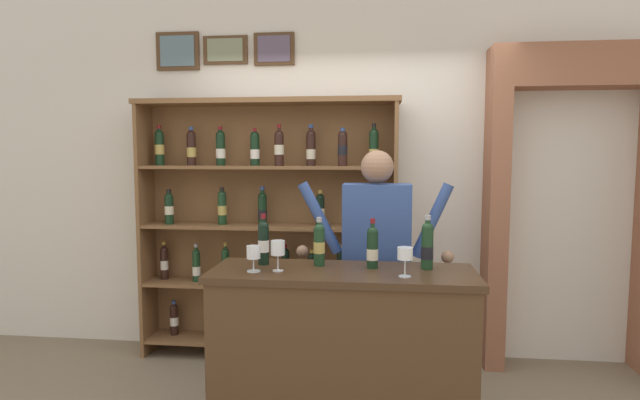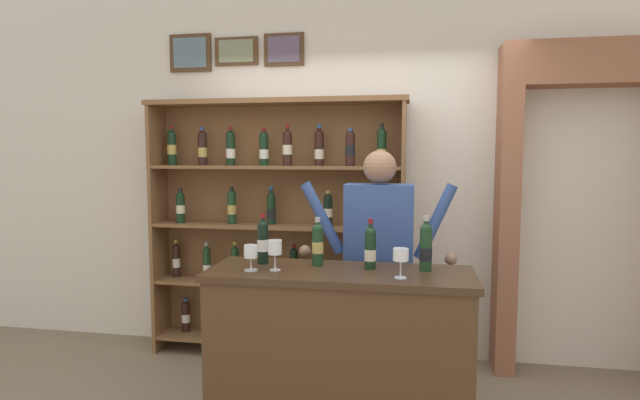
{
  "view_description": "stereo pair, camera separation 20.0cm",
  "coord_description": "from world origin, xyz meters",
  "px_view_note": "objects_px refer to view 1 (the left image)",
  "views": [
    {
      "loc": [
        0.25,
        -2.79,
        1.69
      ],
      "look_at": [
        -0.1,
        0.24,
        1.4
      ],
      "focal_mm": 28.42,
      "sensor_mm": 36.0,
      "label": 1
    },
    {
      "loc": [
        0.44,
        -2.76,
        1.69
      ],
      "look_at": [
        -0.1,
        0.24,
        1.4
      ],
      "focal_mm": 28.42,
      "sensor_mm": 36.0,
      "label": 2
    }
  ],
  "objects_px": {
    "tasting_counter": "(342,359)",
    "shopkeeper": "(376,249)",
    "wine_glass_right": "(278,249)",
    "tasting_bottle_super_tuscan": "(264,242)",
    "tasting_bottle_grappa": "(427,245)",
    "wine_shelf": "(268,221)",
    "wine_glass_left": "(253,254)",
    "wine_glass_spare": "(405,255)",
    "tasting_bottle_riserva": "(319,243)",
    "tasting_bottle_prosecco": "(372,247)"
  },
  "relations": [
    {
      "from": "tasting_counter",
      "to": "shopkeeper",
      "type": "height_order",
      "value": "shopkeeper"
    },
    {
      "from": "wine_glass_right",
      "to": "tasting_bottle_super_tuscan",
      "type": "bearing_deg",
      "value": 126.61
    },
    {
      "from": "tasting_bottle_grappa",
      "to": "wine_glass_right",
      "type": "relative_size",
      "value": 1.8
    },
    {
      "from": "wine_shelf",
      "to": "wine_glass_left",
      "type": "relative_size",
      "value": 14.59
    },
    {
      "from": "shopkeeper",
      "to": "tasting_bottle_grappa",
      "type": "bearing_deg",
      "value": -55.22
    },
    {
      "from": "wine_shelf",
      "to": "wine_glass_spare",
      "type": "distance_m",
      "value": 1.7
    },
    {
      "from": "tasting_bottle_riserva",
      "to": "wine_glass_right",
      "type": "height_order",
      "value": "tasting_bottle_riserva"
    },
    {
      "from": "tasting_bottle_grappa",
      "to": "tasting_bottle_riserva",
      "type": "bearing_deg",
      "value": 177.99
    },
    {
      "from": "tasting_bottle_grappa",
      "to": "wine_glass_spare",
      "type": "distance_m",
      "value": 0.24
    },
    {
      "from": "shopkeeper",
      "to": "tasting_bottle_riserva",
      "type": "bearing_deg",
      "value": -130.14
    },
    {
      "from": "tasting_bottle_super_tuscan",
      "to": "wine_glass_right",
      "type": "height_order",
      "value": "tasting_bottle_super_tuscan"
    },
    {
      "from": "wine_glass_spare",
      "to": "tasting_bottle_grappa",
      "type": "bearing_deg",
      "value": 55.88
    },
    {
      "from": "tasting_counter",
      "to": "wine_glass_right",
      "type": "xyz_separation_m",
      "value": [
        -0.36,
        -0.06,
        0.64
      ]
    },
    {
      "from": "wine_glass_right",
      "to": "wine_glass_left",
      "type": "xyz_separation_m",
      "value": [
        -0.13,
        -0.03,
        -0.02
      ]
    },
    {
      "from": "tasting_bottle_super_tuscan",
      "to": "wine_glass_left",
      "type": "distance_m",
      "value": 0.19
    },
    {
      "from": "tasting_bottle_super_tuscan",
      "to": "tasting_bottle_grappa",
      "type": "relative_size",
      "value": 0.97
    },
    {
      "from": "wine_shelf",
      "to": "shopkeeper",
      "type": "xyz_separation_m",
      "value": [
        0.88,
        -0.74,
        -0.07
      ]
    },
    {
      "from": "shopkeeper",
      "to": "wine_glass_right",
      "type": "distance_m",
      "value": 0.78
    },
    {
      "from": "wine_shelf",
      "to": "tasting_bottle_riserva",
      "type": "relative_size",
      "value": 7.46
    },
    {
      "from": "shopkeeper",
      "to": "wine_glass_right",
      "type": "relative_size",
      "value": 9.92
    },
    {
      "from": "shopkeeper",
      "to": "wine_glass_right",
      "type": "xyz_separation_m",
      "value": [
        -0.54,
        -0.56,
        0.09
      ]
    },
    {
      "from": "tasting_bottle_grappa",
      "to": "wine_glass_right",
      "type": "height_order",
      "value": "tasting_bottle_grappa"
    },
    {
      "from": "tasting_bottle_riserva",
      "to": "tasting_bottle_prosecco",
      "type": "xyz_separation_m",
      "value": [
        0.31,
        -0.03,
        -0.01
      ]
    },
    {
      "from": "tasting_bottle_super_tuscan",
      "to": "tasting_bottle_prosecco",
      "type": "xyz_separation_m",
      "value": [
        0.64,
        -0.02,
        -0.01
      ]
    },
    {
      "from": "wine_shelf",
      "to": "tasting_bottle_riserva",
      "type": "xyz_separation_m",
      "value": [
        0.55,
        -1.13,
        0.03
      ]
    },
    {
      "from": "wine_shelf",
      "to": "tasting_counter",
      "type": "height_order",
      "value": "wine_shelf"
    },
    {
      "from": "shopkeeper",
      "to": "tasting_bottle_grappa",
      "type": "relative_size",
      "value": 5.52
    },
    {
      "from": "tasting_counter",
      "to": "tasting_bottle_prosecco",
      "type": "xyz_separation_m",
      "value": [
        0.16,
        0.08,
        0.64
      ]
    },
    {
      "from": "tasting_counter",
      "to": "wine_glass_left",
      "type": "height_order",
      "value": "wine_glass_left"
    },
    {
      "from": "shopkeeper",
      "to": "tasting_bottle_super_tuscan",
      "type": "relative_size",
      "value": 5.67
    },
    {
      "from": "tasting_bottle_prosecco",
      "to": "wine_glass_spare",
      "type": "bearing_deg",
      "value": -47.06
    },
    {
      "from": "tasting_counter",
      "to": "tasting_bottle_riserva",
      "type": "xyz_separation_m",
      "value": [
        -0.14,
        0.11,
        0.65
      ]
    },
    {
      "from": "tasting_bottle_riserva",
      "to": "wine_glass_right",
      "type": "relative_size",
      "value": 1.65
    },
    {
      "from": "wine_shelf",
      "to": "tasting_bottle_prosecco",
      "type": "bearing_deg",
      "value": -53.4
    },
    {
      "from": "shopkeeper",
      "to": "wine_glass_left",
      "type": "distance_m",
      "value": 0.9
    },
    {
      "from": "wine_glass_right",
      "to": "wine_glass_left",
      "type": "bearing_deg",
      "value": -167.97
    },
    {
      "from": "tasting_bottle_prosecco",
      "to": "tasting_bottle_grappa",
      "type": "xyz_separation_m",
      "value": [
        0.31,
        0.01,
        0.02
      ]
    },
    {
      "from": "wine_glass_right",
      "to": "wine_shelf",
      "type": "bearing_deg",
      "value": 104.73
    },
    {
      "from": "shopkeeper",
      "to": "tasting_bottle_riserva",
      "type": "relative_size",
      "value": 6.0
    },
    {
      "from": "wine_shelf",
      "to": "wine_glass_right",
      "type": "distance_m",
      "value": 1.34
    },
    {
      "from": "tasting_counter",
      "to": "wine_glass_right",
      "type": "relative_size",
      "value": 8.67
    },
    {
      "from": "shopkeeper",
      "to": "tasting_bottle_prosecco",
      "type": "xyz_separation_m",
      "value": [
        -0.02,
        -0.42,
        0.09
      ]
    },
    {
      "from": "wine_shelf",
      "to": "tasting_bottle_riserva",
      "type": "height_order",
      "value": "wine_shelf"
    },
    {
      "from": "wine_shelf",
      "to": "wine_glass_right",
      "type": "bearing_deg",
      "value": -75.27
    },
    {
      "from": "tasting_counter",
      "to": "wine_glass_left",
      "type": "distance_m",
      "value": 0.79
    },
    {
      "from": "tasting_bottle_super_tuscan",
      "to": "tasting_bottle_grappa",
      "type": "bearing_deg",
      "value": -0.75
    },
    {
      "from": "tasting_bottle_prosecco",
      "to": "tasting_bottle_grappa",
      "type": "relative_size",
      "value": 0.93
    },
    {
      "from": "tasting_bottle_grappa",
      "to": "wine_glass_spare",
      "type": "xyz_separation_m",
      "value": [
        -0.13,
        -0.2,
        -0.02
      ]
    },
    {
      "from": "tasting_counter",
      "to": "wine_glass_spare",
      "type": "bearing_deg",
      "value": -18.36
    },
    {
      "from": "shopkeeper",
      "to": "wine_glass_right",
      "type": "bearing_deg",
      "value": -134.18
    }
  ]
}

